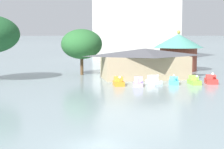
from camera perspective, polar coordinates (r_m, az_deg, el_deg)
ground_plane at (r=24.57m, az=-2.49°, el=-11.32°), size 2000.00×2000.00×0.00m
pedal_boat_orange at (r=52.14m, az=1.05°, el=-1.19°), size 1.58×2.69×1.51m
pedal_boat_lavender at (r=51.91m, az=4.18°, el=-1.25°), size 2.12×3.17×1.43m
pedal_boat_white at (r=54.24m, az=6.59°, el=-0.93°), size 2.18×2.69×1.49m
pedal_boat_cyan at (r=54.16m, az=9.73°, el=-1.06°), size 2.19×2.82×1.57m
pedal_boat_lime at (r=54.84m, az=12.83°, el=-0.97°), size 1.53×2.93×1.49m
pedal_boat_red at (r=56.16m, az=15.36°, el=-0.84°), size 2.20×2.90×1.75m
boathouse at (r=60.48m, az=5.15°, el=1.85°), size 14.91×8.42×4.98m
green_roof_pavilion at (r=73.74m, az=10.43°, el=3.86°), size 9.81×9.81×8.05m
shoreline_tree_mid at (r=65.40m, az=-4.81°, el=4.80°), size 7.39×7.39×8.25m
background_building_block at (r=108.73m, az=3.54°, el=8.79°), size 23.30×18.56×23.51m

